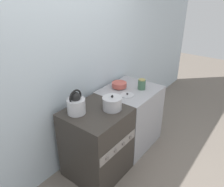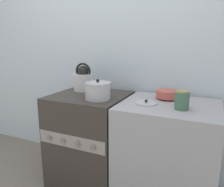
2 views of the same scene
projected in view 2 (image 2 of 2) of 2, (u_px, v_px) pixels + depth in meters
The scene contains 8 objects.
wall_back at pixel (109, 51), 2.30m from camera, with size 7.00×0.06×2.50m.
stove at pixel (90, 138), 2.11m from camera, with size 0.66×0.66×0.87m.
counter at pixel (167, 153), 1.83m from camera, with size 0.76×0.67×0.86m.
kettle at pixel (84, 80), 2.17m from camera, with size 0.24×0.20×0.28m.
cooking_pot at pixel (98, 91), 1.83m from camera, with size 0.22×0.22×0.17m.
enamel_bowl at pixel (168, 94), 1.88m from camera, with size 0.20×0.20×0.08m.
storage_jar at pixel (182, 100), 1.58m from camera, with size 0.10×0.10×0.14m.
loose_pot_lid at pixel (146, 103), 1.74m from camera, with size 0.18×0.18×0.03m.
Camera 2 is at (1.00, -1.37, 1.34)m, focal length 35.00 mm.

